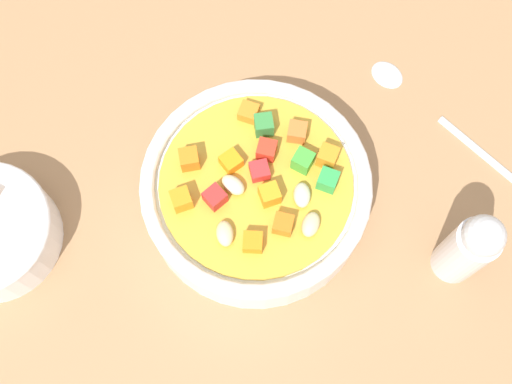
# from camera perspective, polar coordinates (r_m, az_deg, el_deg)

# --- Properties ---
(ground_plane) EXTENTS (1.40, 1.40, 0.02)m
(ground_plane) POSITION_cam_1_polar(r_m,az_deg,el_deg) (0.55, -0.00, -1.20)
(ground_plane) COLOR #9E754F
(soup_bowl_main) EXTENTS (0.18, 0.18, 0.06)m
(soup_bowl_main) POSITION_cam_1_polar(r_m,az_deg,el_deg) (0.51, 0.02, 0.12)
(soup_bowl_main) COLOR white
(soup_bowl_main) RESTS_ON ground_plane
(spoon) EXTENTS (0.18, 0.10, 0.01)m
(spoon) POSITION_cam_1_polar(r_m,az_deg,el_deg) (0.59, 15.37, 6.83)
(spoon) COLOR silver
(spoon) RESTS_ON ground_plane
(pepper_shaker) EXTENTS (0.03, 0.03, 0.09)m
(pepper_shaker) POSITION_cam_1_polar(r_m,az_deg,el_deg) (0.51, 18.25, -4.42)
(pepper_shaker) COLOR silver
(pepper_shaker) RESTS_ON ground_plane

